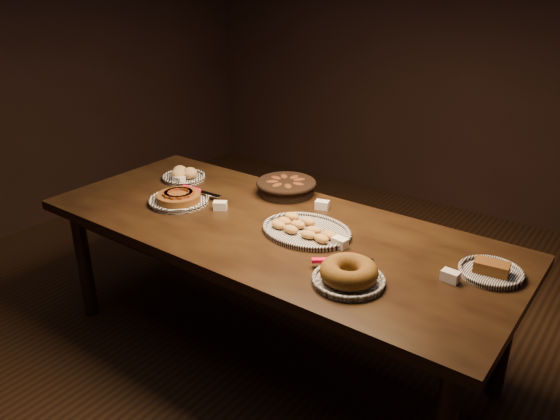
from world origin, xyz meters
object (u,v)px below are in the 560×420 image
Objects in this scene: buffet_table at (271,239)px; bundt_cake_plate at (349,274)px; apple_tart_plate at (179,199)px; madeleine_platter at (305,230)px.

bundt_cake_plate reaches higher than buffet_table.
apple_tart_plate is at bearing -173.41° from buffet_table.
bundt_cake_plate is (0.39, -0.27, 0.02)m from madeleine_platter.
apple_tart_plate reaches higher than madeleine_platter.
buffet_table is 6.84× the size of bundt_cake_plate.
madeleine_platter is at bearing 125.17° from bundt_cake_plate.
buffet_table is 0.21m from madeleine_platter.
madeleine_platter is (0.76, 0.09, -0.00)m from apple_tart_plate.
buffet_table is at bearing 12.47° from apple_tart_plate.
apple_tart_plate is 0.94× the size of bundt_cake_plate.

